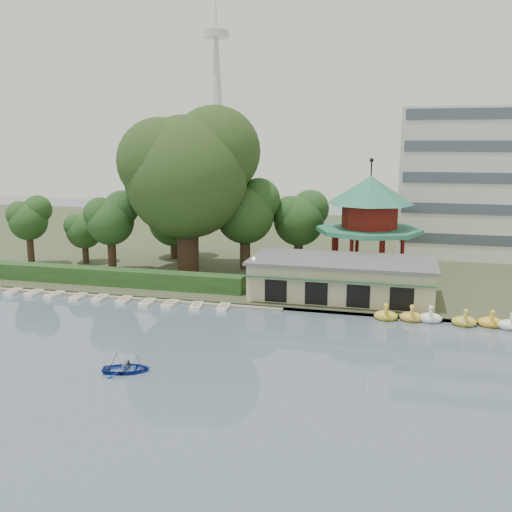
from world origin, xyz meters
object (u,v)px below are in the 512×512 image
(pavilion, at_px, (369,216))
(rowboat_with_passengers, at_px, (126,365))
(boathouse, at_px, (342,278))
(big_tree, at_px, (188,169))
(dock, at_px, (124,297))

(pavilion, bearing_deg, rowboat_with_passengers, -114.39)
(boathouse, xyz_separation_m, big_tree, (-18.80, 6.26, 10.47))
(dock, xyz_separation_m, rowboat_with_passengers, (9.29, -17.65, 0.37))
(dock, bearing_deg, boathouse, 12.24)
(boathouse, bearing_deg, rowboat_with_passengers, -119.55)
(pavilion, xyz_separation_m, big_tree, (-20.80, -3.77, 5.36))
(rowboat_with_passengers, bearing_deg, big_tree, 101.99)
(pavilion, height_order, rowboat_with_passengers, pavilion)
(dock, height_order, pavilion, pavilion)
(dock, relative_size, rowboat_with_passengers, 6.17)
(big_tree, bearing_deg, dock, -106.15)
(big_tree, height_order, rowboat_with_passengers, big_tree)
(boathouse, relative_size, big_tree, 0.94)
(dock, xyz_separation_m, big_tree, (3.20, 11.03, 12.72))
(dock, height_order, big_tree, big_tree)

